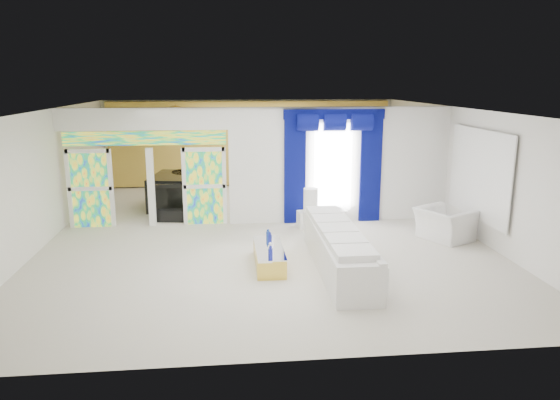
{
  "coord_description": "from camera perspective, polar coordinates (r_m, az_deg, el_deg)",
  "views": [
    {
      "loc": [
        -0.85,
        -12.24,
        3.67
      ],
      "look_at": [
        0.3,
        -1.2,
        1.1
      ],
      "focal_mm": 33.39,
      "sensor_mm": 36.0,
      "label": 1
    }
  ],
  "objects": [
    {
      "name": "stained_transom",
      "position": [
        13.47,
        -14.55,
        6.57
      ],
      "size": [
        4.0,
        0.05,
        0.35
      ],
      "primitive_type": "cube",
      "color": "#994C3F",
      "rests_on": "dividing_header"
    },
    {
      "name": "piano_bench",
      "position": [
        14.12,
        -11.5,
        -1.67
      ],
      "size": [
        0.94,
        0.48,
        0.3
      ],
      "primitive_type": "cube",
      "rotation": [
        0.0,
        0.0,
        -0.15
      ],
      "color": "black",
      "rests_on": "ground"
    },
    {
      "name": "console_table",
      "position": [
        13.36,
        4.62,
        -2.03
      ],
      "size": [
        1.29,
        0.53,
        0.42
      ],
      "primitive_type": "cube",
      "rotation": [
        0.0,
        0.0,
        0.11
      ],
      "color": "white",
      "rests_on": "ground"
    },
    {
      "name": "armchair",
      "position": [
        12.79,
        17.56,
        -2.54
      ],
      "size": [
        1.41,
        1.47,
        0.74
      ],
      "primitive_type": "imported",
      "rotation": [
        0.0,
        0.0,
        2.03
      ],
      "color": "silver",
      "rests_on": "ground"
    },
    {
      "name": "dividing_header",
      "position": [
        13.43,
        -14.66,
        8.58
      ],
      "size": [
        4.3,
        0.18,
        0.55
      ],
      "primitive_type": "cube",
      "color": "white",
      "rests_on": "dividing_wall"
    },
    {
      "name": "chandelier",
      "position": [
        15.74,
        -11.36,
        9.07
      ],
      "size": [
        0.6,
        0.6,
        0.6
      ],
      "primitive_type": "sphere",
      "color": "gold",
      "rests_on": "ceiling"
    },
    {
      "name": "tv_console",
      "position": [
        15.09,
        -19.76,
        -0.26
      ],
      "size": [
        0.55,
        0.5,
        0.8
      ],
      "primitive_type": "cube",
      "rotation": [
        0.0,
        0.0,
        0.01
      ],
      "color": "tan",
      "rests_on": "ground"
    },
    {
      "name": "decanters",
      "position": [
        10.46,
        -1.1,
        -4.85
      ],
      "size": [
        0.18,
        1.31,
        0.25
      ],
      "color": "#151F94",
      "rests_on": "coffee_table"
    },
    {
      "name": "stained_panel_right",
      "position": [
        13.52,
        -8.26,
        1.51
      ],
      "size": [
        0.95,
        0.04,
        2.0
      ],
      "primitive_type": "cube",
      "color": "#994C3F",
      "rests_on": "ground"
    },
    {
      "name": "coffee_table",
      "position": [
        10.57,
        -1.2,
        -6.23
      ],
      "size": [
        0.58,
        1.67,
        0.37
      ],
      "primitive_type": "cube",
      "rotation": [
        0.0,
        0.0,
        -0.01
      ],
      "color": "gold",
      "rests_on": "ground"
    },
    {
      "name": "dividing_wall",
      "position": [
        13.75,
        6.75,
        3.86
      ],
      "size": [
        5.7,
        0.18,
        3.0
      ],
      "primitive_type": "cube",
      "color": "white",
      "rests_on": "ground"
    },
    {
      "name": "stained_panel_left",
      "position": [
        13.94,
        -20.05,
        1.19
      ],
      "size": [
        0.95,
        0.04,
        2.0
      ],
      "primitive_type": "cube",
      "color": "#994C3F",
      "rests_on": "ground"
    },
    {
      "name": "white_sofa",
      "position": [
        10.42,
        6.38,
        -5.52
      ],
      "size": [
        0.89,
        3.89,
        0.74
      ],
      "primitive_type": "cube",
      "rotation": [
        0.0,
        0.0,
        -0.01
      ],
      "color": "silver",
      "rests_on": "ground"
    },
    {
      "name": "grand_piano",
      "position": [
        15.6,
        -11.01,
        0.98
      ],
      "size": [
        1.71,
        2.09,
        0.96
      ],
      "primitive_type": "cube",
      "rotation": [
        0.0,
        0.0,
        -0.15
      ],
      "color": "black",
      "rests_on": "ground"
    },
    {
      "name": "blue_drape_right",
      "position": [
        13.83,
        9.9,
        3.39
      ],
      "size": [
        0.55,
        0.1,
        2.8
      ],
      "primitive_type": "cube",
      "color": "#030541",
      "rests_on": "ground"
    },
    {
      "name": "window_pane",
      "position": [
        13.61,
        5.81,
        3.58
      ],
      "size": [
        1.0,
        0.02,
        2.3
      ],
      "primitive_type": "cube",
      "color": "white",
      "rests_on": "dividing_wall"
    },
    {
      "name": "gold_curtains",
      "position": [
        18.29,
        -3.25,
        6.2
      ],
      "size": [
        9.7,
        0.12,
        2.9
      ],
      "primitive_type": "cube",
      "color": "#B8832C",
      "rests_on": "ground"
    },
    {
      "name": "blue_pelmet",
      "position": [
        13.43,
        5.97,
        9.33
      ],
      "size": [
        2.6,
        0.12,
        0.25
      ],
      "primitive_type": "cube",
      "color": "#030541",
      "rests_on": "dividing_wall"
    },
    {
      "name": "wall_mirror",
      "position": [
        12.82,
        21.02,
        2.64
      ],
      "size": [
        0.04,
        2.7,
        1.9
      ],
      "primitive_type": "cube",
      "color": "white",
      "rests_on": "ground"
    },
    {
      "name": "table_lamp",
      "position": [
        13.19,
        3.38,
        0.03
      ],
      "size": [
        0.36,
        0.36,
        0.58
      ],
      "primitive_type": "cylinder",
      "color": "silver",
      "rests_on": "console_table"
    },
    {
      "name": "blue_drape_left",
      "position": [
        13.42,
        1.64,
        3.29
      ],
      "size": [
        0.55,
        0.1,
        2.8
      ],
      "primitive_type": "cube",
      "color": "#030541",
      "rests_on": "ground"
    },
    {
      "name": "floor",
      "position": [
        12.81,
        -1.89,
        -3.62
      ],
      "size": [
        12.0,
        12.0,
        0.0
      ],
      "primitive_type": "plane",
      "color": "#B7AF9E",
      "rests_on": "ground"
    }
  ]
}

